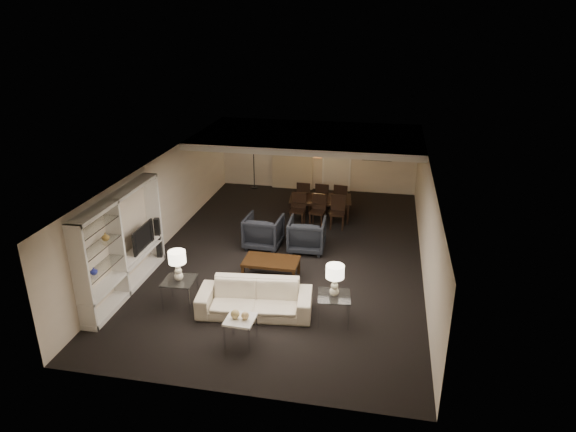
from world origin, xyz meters
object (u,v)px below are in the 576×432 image
(side_table_left, at_px, (180,292))
(chair_fr, at_px, (342,198))
(pendant_light, at_px, (319,152))
(coffee_table, at_px, (271,269))
(table_lamp_left, at_px, (178,266))
(armchair_left, at_px, (264,231))
(chair_nr, at_px, (337,213))
(floor_lamp, at_px, (254,163))
(floor_speaker, at_px, (158,240))
(chair_fm, at_px, (323,197))
(vase_blue, at_px, (94,271))
(chair_nl, at_px, (298,210))
(table_lamp_right, at_px, (335,281))
(armchair_right, at_px, (307,235))
(chair_nm, at_px, (317,211))
(chair_fl, at_px, (305,196))
(marble_table, at_px, (241,331))
(dining_table, at_px, (320,209))
(vase_amber, at_px, (105,237))
(side_table_right, at_px, (334,308))
(television, at_px, (139,237))
(sofa, at_px, (255,298))

(side_table_left, bearing_deg, chair_fr, 64.83)
(pendant_light, bearing_deg, chair_fr, -13.13)
(pendant_light, distance_m, coffee_table, 5.17)
(table_lamp_left, bearing_deg, armchair_left, 71.57)
(chair_nr, distance_m, floor_lamp, 4.67)
(floor_speaker, relative_size, chair_fm, 1.21)
(vase_blue, bearing_deg, chair_nl, 61.13)
(table_lamp_right, xyz_separation_m, vase_blue, (-4.86, -0.85, 0.17))
(pendant_light, height_order, armchair_right, pendant_light)
(armchair_left, bearing_deg, chair_nm, -123.46)
(floor_speaker, distance_m, chair_fl, 5.35)
(pendant_light, distance_m, floor_lamp, 3.24)
(chair_nm, relative_size, chair_nr, 1.00)
(coffee_table, xyz_separation_m, chair_nl, (0.05, 3.38, 0.25))
(marble_table, relative_size, chair_fr, 0.56)
(armchair_right, bearing_deg, pendant_light, -89.24)
(armchair_left, height_order, chair_fr, chair_fr)
(coffee_table, height_order, dining_table, dining_table)
(chair_fl, bearing_deg, table_lamp_left, 78.25)
(chair_fm, bearing_deg, armchair_left, 71.25)
(vase_amber, xyz_separation_m, chair_fm, (3.81, 6.53, -1.15))
(dining_table, height_order, chair_nl, chair_nl)
(coffee_table, xyz_separation_m, side_table_right, (1.70, -1.60, 0.07))
(coffee_table, relative_size, armchair_right, 1.34)
(armchair_left, height_order, floor_speaker, floor_speaker)
(pendant_light, relative_size, armchair_left, 0.52)
(television, distance_m, floor_speaker, 0.93)
(armchair_right, relative_size, dining_table, 0.53)
(vase_blue, distance_m, chair_fr, 8.41)
(side_table_left, bearing_deg, dining_table, 67.34)
(chair_fl, bearing_deg, coffee_table, 93.21)
(coffee_table, distance_m, chair_nl, 3.39)
(side_table_right, bearing_deg, table_lamp_right, 0.00)
(coffee_table, distance_m, armchair_left, 1.82)
(side_table_right, relative_size, vase_blue, 4.20)
(sofa, distance_m, marble_table, 1.10)
(marble_table, xyz_separation_m, television, (-3.13, 2.21, 0.76))
(vase_amber, xyz_separation_m, chair_nm, (3.81, 5.23, -1.15))
(coffee_table, height_order, television, television)
(armchair_left, xyz_separation_m, chair_nm, (1.25, 1.68, 0.04))
(table_lamp_right, xyz_separation_m, dining_table, (-1.05, 5.63, -0.64))
(sofa, height_order, marble_table, sofa)
(armchair_right, relative_size, chair_fm, 1.01)
(vase_blue, xyz_separation_m, chair_nl, (3.21, 5.83, -0.65))
(marble_table, height_order, dining_table, dining_table)
(chair_fl, bearing_deg, floor_speaker, 58.33)
(coffee_table, relative_size, chair_fm, 1.35)
(floor_lamp, bearing_deg, table_lamp_right, -64.84)
(armchair_right, height_order, chair_fr, chair_fr)
(chair_nr, bearing_deg, dining_table, 131.50)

